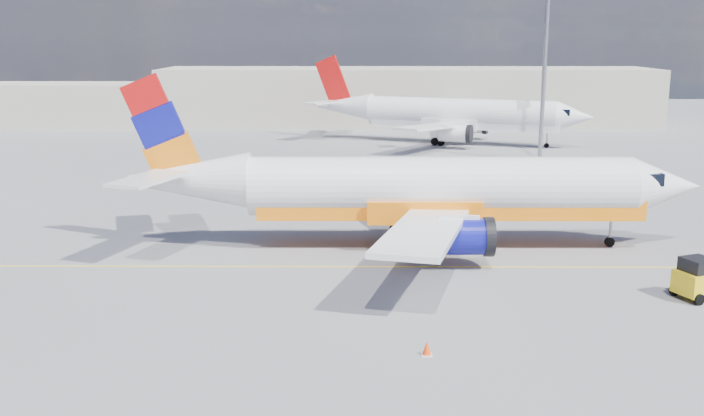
{
  "coord_description": "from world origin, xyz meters",
  "views": [
    {
      "loc": [
        -2.18,
        -39.04,
        12.69
      ],
      "look_at": [
        -2.47,
        2.41,
        3.5
      ],
      "focal_mm": 40.0,
      "sensor_mm": 36.0,
      "label": 1
    }
  ],
  "objects_px": {
    "traffic_cone": "(427,348)",
    "main_jet": "(422,190)",
    "gse_tug": "(704,279)",
    "second_jet": "(452,115)"
  },
  "relations": [
    {
      "from": "traffic_cone",
      "to": "main_jet",
      "type": "bearing_deg",
      "value": 86.29
    },
    {
      "from": "traffic_cone",
      "to": "gse_tug",
      "type": "bearing_deg",
      "value": 26.99
    },
    {
      "from": "main_jet",
      "to": "traffic_cone",
      "type": "xyz_separation_m",
      "value": [
        -1.08,
        -16.72,
        -3.23
      ]
    },
    {
      "from": "main_jet",
      "to": "gse_tug",
      "type": "xyz_separation_m",
      "value": [
        13.13,
        -9.49,
        -2.55
      ]
    },
    {
      "from": "gse_tug",
      "to": "traffic_cone",
      "type": "distance_m",
      "value": 15.97
    },
    {
      "from": "main_jet",
      "to": "traffic_cone",
      "type": "height_order",
      "value": "main_jet"
    },
    {
      "from": "main_jet",
      "to": "gse_tug",
      "type": "distance_m",
      "value": 16.4
    },
    {
      "from": "second_jet",
      "to": "traffic_cone",
      "type": "distance_m",
      "value": 64.04
    },
    {
      "from": "main_jet",
      "to": "traffic_cone",
      "type": "distance_m",
      "value": 17.07
    },
    {
      "from": "main_jet",
      "to": "second_jet",
      "type": "bearing_deg",
      "value": 80.95
    }
  ]
}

